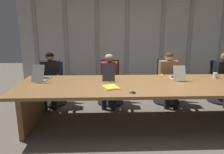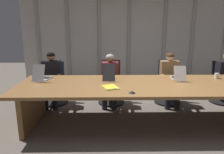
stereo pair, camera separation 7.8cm
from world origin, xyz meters
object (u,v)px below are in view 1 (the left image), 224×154
object	(u,v)px
office_chair_center	(166,86)
spiral_notepad	(111,87)
laptop_center	(177,76)
office_chair_left_end	(53,88)
office_chair_left_mid	(110,87)
laptop_left_end	(42,77)
conference_mic_middle	(133,92)
person_left_end	(50,76)
person_center	(169,76)
office_chair_right_mid	(221,86)
person_left_mid	(109,77)
coffee_mug_near	(215,75)
laptop_left_mid	(109,76)

from	to	relation	value
office_chair_center	spiral_notepad	xyz separation A→B (m)	(-1.34, -1.32, 0.39)
laptop_center	office_chair_center	world-z (taller)	laptop_center
office_chair_left_end	office_chair_left_mid	world-z (taller)	office_chair_left_mid
laptop_left_end	conference_mic_middle	xyz separation A→B (m)	(1.62, -0.83, -0.04)
conference_mic_middle	spiral_notepad	bearing A→B (deg)	138.00
conference_mic_middle	person_left_end	bearing A→B (deg)	138.05
person_center	spiral_notepad	bearing A→B (deg)	-47.98
office_chair_center	person_left_end	size ratio (longest dim) A/B	0.82
office_chair_right_mid	spiral_notepad	distance (m)	2.98
person_left_mid	conference_mic_middle	xyz separation A→B (m)	(0.33, -1.44, 0.12)
coffee_mug_near	conference_mic_middle	distance (m)	1.97
laptop_center	coffee_mug_near	xyz separation A→B (m)	(0.79, 0.07, -0.00)
office_chair_left_end	laptop_center	bearing A→B (deg)	70.10
laptop_left_end	office_chair_left_mid	size ratio (longest dim) A/B	0.50
office_chair_center	office_chair_left_end	bearing A→B (deg)	-84.04
laptop_left_end	coffee_mug_near	xyz separation A→B (m)	(3.38, 0.06, -0.01)
laptop_left_mid	person_left_mid	distance (m)	0.61
laptop_center	office_chair_right_mid	distance (m)	1.62
laptop_left_end	person_center	size ratio (longest dim) A/B	0.42
office_chair_left_end	office_chair_right_mid	size ratio (longest dim) A/B	0.99
person_left_mid	laptop_left_mid	bearing A→B (deg)	1.01
laptop_left_end	person_left_end	bearing A→B (deg)	7.37
person_left_end	person_left_mid	xyz separation A→B (m)	(1.28, -0.01, -0.03)
laptop_center	laptop_left_mid	bearing A→B (deg)	93.92
coffee_mug_near	laptop_left_mid	bearing A→B (deg)	-179.14
office_chair_center	person_left_end	xyz separation A→B (m)	(-2.63, -0.16, 0.31)
person_left_end	coffee_mug_near	size ratio (longest dim) A/B	9.45
laptop_left_mid	person_center	distance (m)	1.49
laptop_left_mid	person_left_mid	bearing A→B (deg)	-1.51
office_chair_center	person_left_mid	xyz separation A→B (m)	(-1.35, -0.17, 0.28)
laptop_left_end	conference_mic_middle	world-z (taller)	laptop_left_end
person_left_end	laptop_left_end	bearing A→B (deg)	-4.22
office_chair_right_mid	spiral_notepad	bearing A→B (deg)	-65.06
coffee_mug_near	conference_mic_middle	xyz separation A→B (m)	(-1.76, -0.89, -0.03)
person_center	spiral_notepad	size ratio (longest dim) A/B	3.22
coffee_mug_near	person_left_end	bearing A→B (deg)	170.54
office_chair_left_mid	laptop_left_end	bearing A→B (deg)	-60.32
office_chair_left_end	office_chair_right_mid	distance (m)	3.93
person_left_end	conference_mic_middle	distance (m)	2.18
office_chair_left_mid	conference_mic_middle	world-z (taller)	office_chair_left_mid
office_chair_right_mid	person_center	size ratio (longest dim) A/B	0.81
coffee_mug_near	laptop_center	bearing A→B (deg)	-175.20
office_chair_left_end	coffee_mug_near	distance (m)	3.48
laptop_center	office_chair_center	xyz separation A→B (m)	(0.04, 0.79, -0.44)
person_left_end	conference_mic_middle	size ratio (longest dim) A/B	10.79
office_chair_left_end	person_left_end	world-z (taller)	person_left_end
person_left_mid	office_chair_center	bearing A→B (deg)	100.30
person_left_end	coffee_mug_near	distance (m)	3.42
laptop_center	office_chair_right_mid	world-z (taller)	laptop_center
office_chair_left_end	person_left_end	bearing A→B (deg)	-4.21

